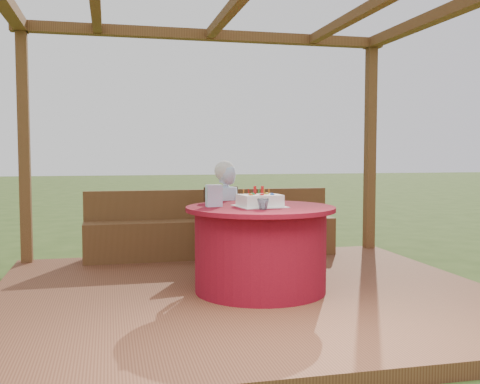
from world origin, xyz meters
name	(u,v)px	position (x,y,z in m)	size (l,w,h in m)	color
ground	(246,303)	(0.00, 0.00, 0.00)	(60.00, 60.00, 0.00)	#314B19
deck	(246,297)	(0.00, 0.00, 0.06)	(4.50, 4.00, 0.12)	brown
pergola	(246,35)	(0.00, 0.00, 2.41)	(4.50, 4.00, 2.72)	brown
bench	(212,235)	(0.00, 1.72, 0.38)	(3.00, 0.42, 0.80)	brown
table	(260,248)	(0.12, -0.05, 0.51)	(1.34, 1.34, 0.77)	maroon
chair	(225,222)	(0.07, 1.29, 0.59)	(0.49, 0.49, 0.86)	#341D10
elderly_woman	(225,216)	(-0.04, 0.77, 0.72)	(0.48, 0.40, 1.17)	#ABD1FF
birthday_cake	(260,200)	(0.11, -0.06, 0.94)	(0.46, 0.46, 0.18)	white
gift_bag	(214,196)	(-0.29, 0.03, 0.99)	(0.14, 0.09, 0.20)	#E997D4
drinking_glass	(263,204)	(0.07, -0.32, 0.94)	(0.10, 0.10, 0.09)	white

